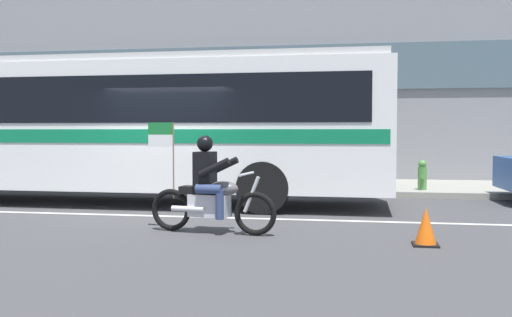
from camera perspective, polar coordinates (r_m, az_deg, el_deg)
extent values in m
plane|color=#3D3D3F|center=(11.86, -8.90, -5.22)|extent=(60.00, 60.00, 0.00)
cube|color=gray|center=(16.73, -3.31, -2.60)|extent=(28.00, 3.80, 0.15)
cube|color=silver|center=(11.30, -9.88, -5.60)|extent=(26.60, 0.14, 0.01)
cube|color=gray|center=(19.23, -1.77, 13.30)|extent=(28.00, 0.80, 10.31)
cube|color=#4C606B|center=(18.58, -2.04, 8.85)|extent=(25.76, 0.10, 1.40)
cube|color=white|center=(13.26, -11.93, 3.10)|extent=(11.38, 2.68, 2.70)
cube|color=black|center=(13.28, -11.96, 5.47)|extent=(10.47, 2.71, 0.96)
cube|color=#0F7247|center=(13.26, -11.92, 2.23)|extent=(11.15, 2.71, 0.28)
cube|color=silver|center=(13.35, -11.99, 9.16)|extent=(11.15, 2.55, 0.16)
cylinder|color=black|center=(11.35, 0.70, -2.90)|extent=(1.04, 0.30, 1.04)
torus|color=black|center=(9.04, -0.08, -5.47)|extent=(0.70, 0.18, 0.69)
torus|color=black|center=(9.58, -8.40, -5.04)|extent=(0.70, 0.18, 0.69)
cube|color=silver|center=(9.29, -4.65, -4.64)|extent=(0.67, 0.37, 0.36)
ellipsoid|color=#59565B|center=(9.17, -3.21, -2.97)|extent=(0.51, 0.34, 0.24)
cube|color=black|center=(9.34, -5.79, -3.12)|extent=(0.59, 0.34, 0.12)
cylinder|color=silver|center=(9.02, -0.44, -3.57)|extent=(0.28, 0.09, 0.58)
cylinder|color=silver|center=(9.02, -0.93, -1.53)|extent=(0.13, 0.64, 0.04)
cylinder|color=silver|center=(9.27, -6.75, -4.98)|extent=(0.56, 0.17, 0.09)
cube|color=black|center=(9.26, -5.07, -1.06)|extent=(0.33, 0.40, 0.56)
sphere|color=black|center=(9.24, -5.08, 1.48)|extent=(0.26, 0.26, 0.26)
cylinder|color=navy|center=(9.40, -3.85, -2.83)|extent=(0.44, 0.21, 0.15)
cylinder|color=navy|center=(9.36, -2.81, -4.33)|extent=(0.13, 0.13, 0.46)
cylinder|color=navy|center=(9.07, -4.68, -3.04)|extent=(0.44, 0.21, 0.15)
cylinder|color=navy|center=(9.03, -3.62, -4.59)|extent=(0.13, 0.13, 0.46)
cylinder|color=black|center=(9.35, -3.24, -0.77)|extent=(0.53, 0.18, 0.32)
cylinder|color=black|center=(8.98, -4.15, -0.92)|extent=(0.53, 0.18, 0.32)
cylinder|color=olive|center=(9.48, -8.16, -0.23)|extent=(0.02, 0.02, 1.25)
cube|color=#197233|center=(9.57, -9.43, 2.93)|extent=(0.44, 0.08, 0.20)
cube|color=white|center=(9.57, -9.42, 1.74)|extent=(0.44, 0.08, 0.20)
cylinder|color=#4C8C3F|center=(15.11, 16.11, -1.90)|extent=(0.22, 0.22, 0.58)
sphere|color=#4C8C3F|center=(15.08, 16.13, -0.53)|extent=(0.20, 0.20, 0.20)
cylinder|color=#4C8C3F|center=(14.97, 16.17, -1.83)|extent=(0.09, 0.10, 0.09)
cone|color=#EA590F|center=(8.62, 16.43, -6.46)|extent=(0.32, 0.32, 0.55)
cube|color=black|center=(8.67, 16.40, -8.16)|extent=(0.36, 0.36, 0.03)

